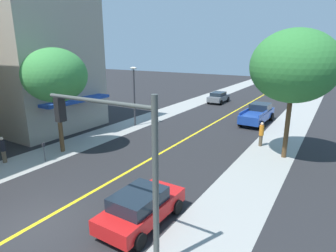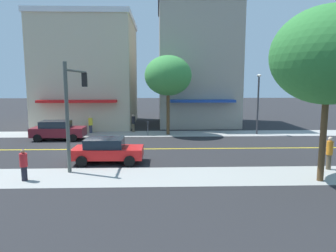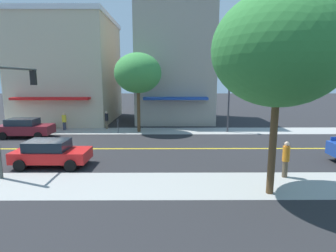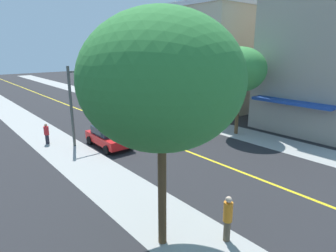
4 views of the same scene
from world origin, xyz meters
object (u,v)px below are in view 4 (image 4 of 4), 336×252
pedestrian_orange_shirt (228,217)px  pedestrian_yellow_shirt (186,109)px  pedestrian_black_shirt (218,114)px  red_sedan_right_curb (108,136)px  street_tree_left_near (162,81)px  parking_meter (215,121)px  street_tree_right_corner (240,70)px  fire_hydrant (171,114)px  small_dog (180,111)px  maroon_sedan_left_curb (148,110)px  pedestrian_red_shirt (47,133)px  traffic_light_mast (89,92)px

pedestrian_orange_shirt → pedestrian_yellow_shirt: pedestrian_orange_shirt is taller
pedestrian_orange_shirt → pedestrian_black_shirt: size_ratio=1.06×
red_sedan_right_curb → street_tree_left_near: bearing=-18.1°
parking_meter → pedestrian_yellow_shirt: 5.73m
street_tree_right_corner → fire_hydrant: 9.36m
parking_meter → small_dog: 6.98m
fire_hydrant → small_dog: fire_hydrant is taller
maroon_sedan_left_curb → pedestrian_yellow_shirt: 4.05m
street_tree_left_near → maroon_sedan_left_curb: size_ratio=1.93×
parking_meter → pedestrian_red_shirt: pedestrian_red_shirt is taller
red_sedan_right_curb → pedestrian_black_shirt: size_ratio=2.40×
street_tree_left_near → pedestrian_yellow_shirt: bearing=-135.8°
parking_meter → pedestrian_orange_shirt: (11.23, 10.41, 0.14)m
pedestrian_orange_shirt → small_dog: size_ratio=2.70×
street_tree_right_corner → traffic_light_mast: size_ratio=1.23×
traffic_light_mast → red_sedan_right_curb: traffic_light_mast is taller
parking_meter → pedestrian_black_shirt: bearing=-144.6°
parking_meter → pedestrian_red_shirt: 13.90m
traffic_light_mast → pedestrian_orange_shirt: traffic_light_mast is taller
pedestrian_yellow_shirt → small_dog: pedestrian_yellow_shirt is taller
fire_hydrant → pedestrian_black_shirt: pedestrian_black_shirt is taller
fire_hydrant → parking_meter: 6.07m
pedestrian_red_shirt → pedestrian_orange_shirt: bearing=25.3°
red_sedan_right_curb → pedestrian_yellow_shirt: bearing=107.6°
parking_meter → pedestrian_red_shirt: bearing=-24.1°
maroon_sedan_left_curb → pedestrian_red_shirt: size_ratio=2.74×
pedestrian_red_shirt → fire_hydrant: bearing=111.8°
street_tree_right_corner → parking_meter: (0.58, -1.85, -4.53)m
parking_meter → pedestrian_black_shirt: (-2.07, -1.47, 0.08)m
parking_meter → pedestrian_yellow_shirt: bearing=-106.7°
pedestrian_black_shirt → small_dog: 5.27m
pedestrian_yellow_shirt → small_dog: 1.33m
red_sedan_right_curb → pedestrian_black_shirt: pedestrian_black_shirt is taller
pedestrian_black_shirt → fire_hydrant: bearing=130.7°
red_sedan_right_curb → fire_hydrant: bearing=113.5°
pedestrian_yellow_shirt → small_dog: bearing=17.2°
street_tree_left_near → pedestrian_yellow_shirt: street_tree_left_near is taller
street_tree_left_near → small_dog: size_ratio=12.22×
fire_hydrant → street_tree_left_near: bearing=48.8°
pedestrian_red_shirt → red_sedan_right_curb: bearing=63.1°
fire_hydrant → red_sedan_right_curb: size_ratio=0.20×
pedestrian_orange_shirt → pedestrian_red_shirt: size_ratio=1.17×
parking_meter → traffic_light_mast: (9.84, -3.86, 3.11)m
street_tree_right_corner → pedestrian_yellow_shirt: street_tree_right_corner is taller
parking_meter → red_sedan_right_curb: (9.39, -2.14, -0.06)m
parking_meter → fire_hydrant: bearing=-89.7°
parking_meter → maroon_sedan_left_curb: 7.69m
pedestrian_orange_shirt → red_sedan_right_curb: bearing=-10.9°
traffic_light_mast → maroon_sedan_left_curb: (-7.95, -3.59, -3.11)m
red_sedan_right_curb → maroon_sedan_left_curb: bearing=126.1°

